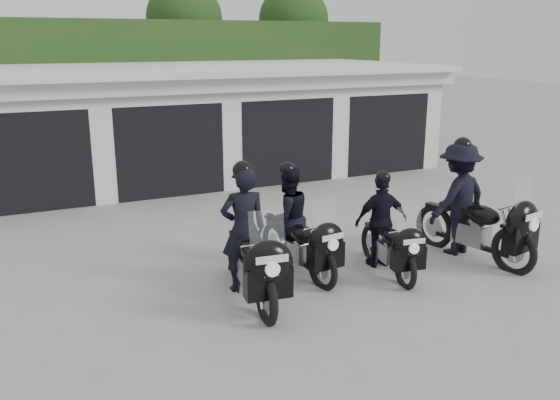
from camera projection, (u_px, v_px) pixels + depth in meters
name	position (u px, v px, depth m)	size (l,w,h in m)	color
ground	(263.00, 275.00, 9.55)	(80.00, 80.00, 0.00)	gray
garage_block	(145.00, 124.00, 16.21)	(16.40, 6.80, 2.96)	silver
background_vegetation	(121.00, 67.00, 20.25)	(20.00, 3.90, 5.80)	#1D3B15
police_bike_a	(250.00, 245.00, 8.52)	(0.87, 2.35, 2.05)	black
police_bike_b	(293.00, 225.00, 9.55)	(0.90, 2.11, 1.84)	black
police_bike_c	(385.00, 228.00, 9.63)	(0.99, 1.92, 1.68)	black
police_bike_d	(467.00, 205.00, 10.20)	(1.38, 2.43, 2.13)	black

